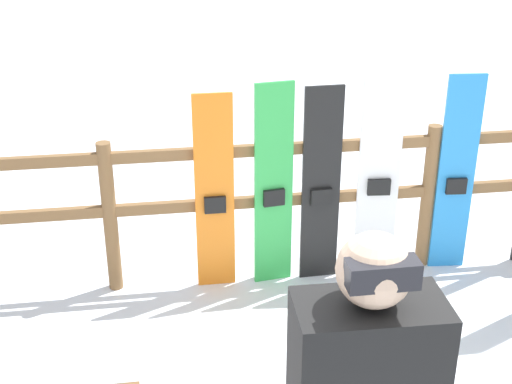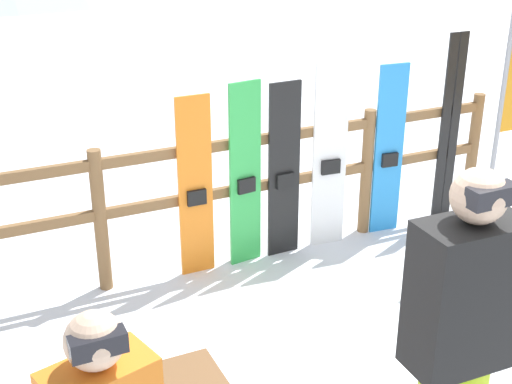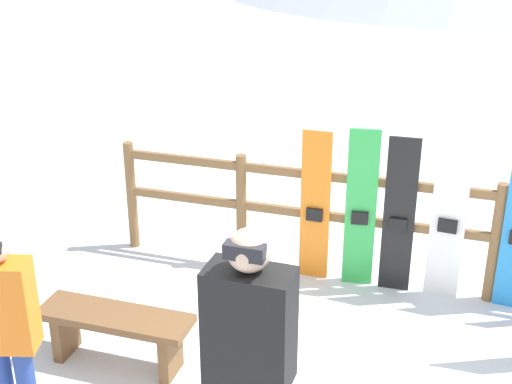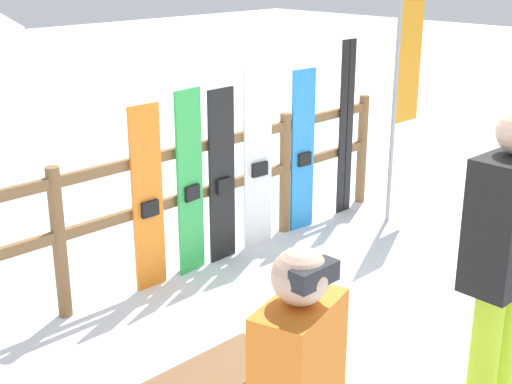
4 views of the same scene
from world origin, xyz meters
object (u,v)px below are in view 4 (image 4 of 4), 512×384
(snowboard_black_stripe, at_px, (222,177))
(ski_pair_black, at_px, (346,128))
(snowboard_white, at_px, (258,160))
(snowboard_green, at_px, (190,184))
(rental_flag, at_px, (405,58))
(person_black, at_px, (506,254))
(snowboard_blue, at_px, (303,151))
(snowboard_orange, at_px, (148,200))

(snowboard_black_stripe, relative_size, ski_pair_black, 0.86)
(snowboard_black_stripe, bearing_deg, snowboard_white, 0.01)
(snowboard_green, bearing_deg, rental_flag, -11.92)
(snowboard_black_stripe, relative_size, snowboard_white, 0.93)
(person_black, height_order, snowboard_black_stripe, person_black)
(snowboard_blue, height_order, ski_pair_black, ski_pair_black)
(person_black, relative_size, snowboard_blue, 1.20)
(snowboard_white, bearing_deg, snowboard_black_stripe, -179.99)
(person_black, xyz_separation_m, snowboard_white, (0.93, 2.70, -0.26))
(snowboard_green, height_order, ski_pair_black, ski_pair_black)
(person_black, distance_m, snowboard_orange, 2.73)
(snowboard_orange, relative_size, snowboard_black_stripe, 0.99)
(snowboard_orange, relative_size, rental_flag, 0.58)
(snowboard_white, xyz_separation_m, rental_flag, (1.45, -0.46, 0.77))
(snowboard_green, xyz_separation_m, ski_pair_black, (1.97, 0.00, 0.11))
(snowboard_blue, relative_size, ski_pair_black, 0.88)
(person_black, bearing_deg, rental_flag, 43.30)
(snowboard_orange, height_order, snowboard_black_stripe, snowboard_black_stripe)
(person_black, bearing_deg, snowboard_black_stripe, 79.28)
(snowboard_black_stripe, height_order, rental_flag, rental_flag)
(snowboard_orange, height_order, snowboard_white, snowboard_white)
(snowboard_white, relative_size, ski_pair_black, 0.92)
(snowboard_orange, xyz_separation_m, rental_flag, (2.62, -0.46, 0.83))
(snowboard_black_stripe, xyz_separation_m, rental_flag, (1.86, -0.46, 0.83))
(person_black, xyz_separation_m, ski_pair_black, (2.15, 2.71, -0.19))
(person_black, xyz_separation_m, snowboard_blue, (1.51, 2.70, -0.30))
(snowboard_white, bearing_deg, snowboard_green, -180.00)
(snowboard_green, relative_size, snowboard_blue, 1.00)
(person_black, relative_size, ski_pair_black, 1.05)
(snowboard_orange, relative_size, snowboard_blue, 0.96)
(snowboard_green, distance_m, snowboard_white, 0.76)
(ski_pair_black, bearing_deg, snowboard_orange, -179.92)
(person_black, relative_size, snowboard_orange, 1.25)
(person_black, bearing_deg, snowboard_green, 86.37)
(snowboard_blue, distance_m, rental_flag, 1.27)
(snowboard_green, bearing_deg, ski_pair_black, 0.10)
(snowboard_white, distance_m, snowboard_blue, 0.58)
(snowboard_black_stripe, height_order, snowboard_blue, snowboard_blue)
(snowboard_green, height_order, rental_flag, rental_flag)
(snowboard_blue, bearing_deg, snowboard_green, -180.00)
(snowboard_blue, bearing_deg, snowboard_black_stripe, -180.00)
(snowboard_orange, bearing_deg, snowboard_blue, 0.00)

